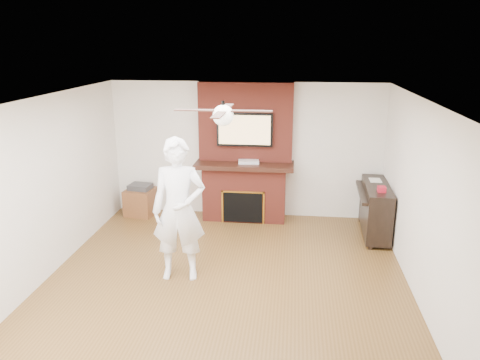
# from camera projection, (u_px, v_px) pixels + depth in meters

# --- Properties ---
(room_shell) EXTENTS (5.36, 5.86, 2.86)m
(room_shell) POSITION_uv_depth(u_px,v_px,m) (224.00, 198.00, 6.05)
(room_shell) COLOR #573A19
(room_shell) RESTS_ON ground
(fireplace) EXTENTS (1.78, 0.64, 2.50)m
(fireplace) POSITION_uv_depth(u_px,v_px,m) (245.00, 166.00, 8.54)
(fireplace) COLOR maroon
(fireplace) RESTS_ON ground
(tv) EXTENTS (1.00, 0.08, 0.60)m
(tv) POSITION_uv_depth(u_px,v_px,m) (245.00, 130.00, 8.30)
(tv) COLOR black
(tv) RESTS_ON fireplace
(ceiling_fan) EXTENTS (1.21, 1.21, 0.31)m
(ceiling_fan) POSITION_uv_depth(u_px,v_px,m) (223.00, 115.00, 5.74)
(ceiling_fan) COLOR black
(ceiling_fan) RESTS_ON room_shell
(person) EXTENTS (0.79, 0.58, 1.99)m
(person) POSITION_uv_depth(u_px,v_px,m) (179.00, 210.00, 6.34)
(person) COLOR white
(person) RESTS_ON ground
(side_table) EXTENTS (0.59, 0.59, 0.60)m
(side_table) POSITION_uv_depth(u_px,v_px,m) (141.00, 200.00, 8.91)
(side_table) COLOR brown
(side_table) RESTS_ON ground
(piano) EXTENTS (0.55, 1.37, 0.97)m
(piano) POSITION_uv_depth(u_px,v_px,m) (375.00, 208.00, 7.92)
(piano) COLOR black
(piano) RESTS_ON ground
(cable_box) EXTENTS (0.39, 0.25, 0.05)m
(cable_box) POSITION_uv_depth(u_px,v_px,m) (249.00, 162.00, 8.41)
(cable_box) COLOR silver
(cable_box) RESTS_ON fireplace
(candle_orange) EXTENTS (0.06, 0.06, 0.14)m
(candle_orange) POSITION_uv_depth(u_px,v_px,m) (239.00, 217.00, 8.64)
(candle_orange) COLOR #D94F19
(candle_orange) RESTS_ON ground
(candle_green) EXTENTS (0.07, 0.07, 0.08)m
(candle_green) POSITION_uv_depth(u_px,v_px,m) (240.00, 219.00, 8.64)
(candle_green) COLOR #428033
(candle_green) RESTS_ON ground
(candle_cream) EXTENTS (0.09, 0.09, 0.10)m
(candle_cream) POSITION_uv_depth(u_px,v_px,m) (253.00, 219.00, 8.61)
(candle_cream) COLOR #FCF6C9
(candle_cream) RESTS_ON ground
(candle_blue) EXTENTS (0.06, 0.06, 0.08)m
(candle_blue) POSITION_uv_depth(u_px,v_px,m) (257.00, 219.00, 8.61)
(candle_blue) COLOR navy
(candle_blue) RESTS_ON ground
(candle_orange_extra) EXTENTS (0.06, 0.06, 0.14)m
(candle_orange_extra) POSITION_uv_depth(u_px,v_px,m) (231.00, 217.00, 8.66)
(candle_orange_extra) COLOR #E41ABC
(candle_orange_extra) RESTS_ON ground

